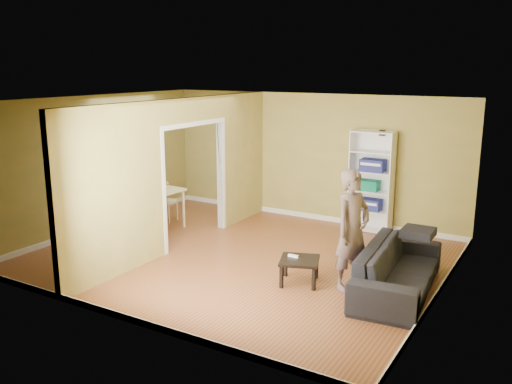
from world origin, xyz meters
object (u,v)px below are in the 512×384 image
person (353,220)px  dining_table (149,192)px  bookshelf (372,181)px  chair_near (126,210)px  chair_left (117,199)px  chair_far (168,200)px  coffee_table (299,263)px  sofa (399,262)px

person → dining_table: bearing=98.3°
bookshelf → chair_near: size_ratio=1.97×
chair_left → chair_near: (0.84, -0.63, 0.02)m
bookshelf → chair_far: size_ratio=2.24×
bookshelf → coffee_table: (-0.01, -3.12, -0.65)m
chair_near → sofa: bearing=3.1°
person → chair_far: size_ratio=2.35×
sofa → chair_near: bearing=85.2°
person → bookshelf: bearing=32.5°
bookshelf → chair_far: bearing=-158.4°
bookshelf → chair_left: bearing=-156.0°
dining_table → sofa: bearing=-7.0°
bookshelf → chair_near: bearing=-144.8°
person → chair_far: (-4.52, 1.39, -0.59)m
dining_table → chair_far: 0.60m
sofa → chair_left: 6.03m
bookshelf → chair_left: 5.14m
sofa → chair_near: chair_near is taller
person → chair_left: bearing=100.2°
sofa → chair_near: (-5.15, -0.02, 0.06)m
bookshelf → chair_near: 4.71m
sofa → chair_left: bearing=79.1°
chair_near → chair_left: bearing=146.2°
coffee_table → sofa: bearing=18.5°
coffee_table → chair_left: size_ratio=0.59×
sofa → coffee_table: (-1.33, -0.45, -0.12)m
coffee_table → dining_table: (-3.84, 1.08, 0.39)m
dining_table → person: bearing=-10.6°
chair_near → coffee_table: bearing=-3.5°
dining_table → chair_left: size_ratio=1.32×
bookshelf → chair_far: 4.14m
person → chair_far: bearing=91.8°
chair_left → chair_near: size_ratio=0.97×
bookshelf → sofa: bearing=-63.7°
coffee_table → chair_left: bearing=167.3°
sofa → chair_near: size_ratio=2.33×
bookshelf → chair_near: (-3.83, -2.70, -0.48)m
coffee_table → dining_table: size_ratio=0.44×
sofa → chair_left: (-6.00, 0.60, 0.04)m
bookshelf → dining_table: bearing=-151.9°
chair_near → chair_far: (0.01, 1.19, -0.06)m
chair_far → dining_table: bearing=86.8°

